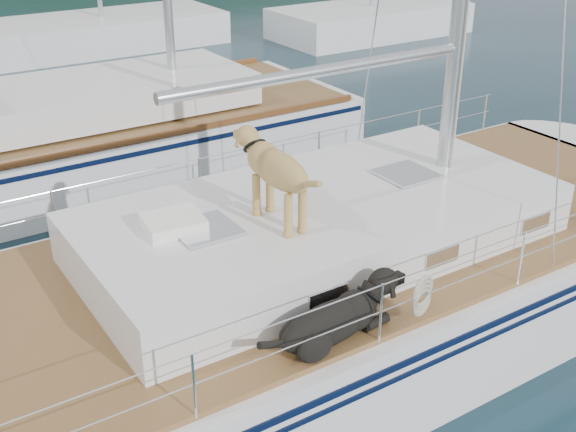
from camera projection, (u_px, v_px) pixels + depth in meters
ground at (261, 360)px, 8.16m from camera, size 120.00×120.00×0.00m
main_sailboat at (267, 307)px, 7.90m from camera, size 12.00×3.81×14.01m
neighbor_sailboat at (55, 150)px, 12.43m from camera, size 11.00×3.50×13.30m
bg_boat_center at (103, 33)px, 22.00m from camera, size 7.20×3.00×11.65m
bg_boat_east at (370, 21)px, 23.64m from camera, size 6.40×3.00×11.65m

